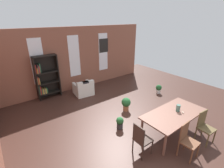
# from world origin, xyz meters

# --- Properties ---
(ground_plane) EXTENTS (11.72, 11.72, 0.00)m
(ground_plane) POSITION_xyz_m (0.00, 0.00, 0.00)
(ground_plane) COLOR #3F251E
(back_wall_brick) EXTENTS (8.24, 0.12, 3.03)m
(back_wall_brick) POSITION_xyz_m (0.00, 4.57, 1.52)
(back_wall_brick) COLOR brown
(back_wall_brick) RESTS_ON ground
(window_pane_0) EXTENTS (0.55, 0.02, 1.97)m
(window_pane_0) POSITION_xyz_m (-1.69, 4.50, 1.67)
(window_pane_0) COLOR white
(window_pane_1) EXTENTS (0.55, 0.02, 1.97)m
(window_pane_1) POSITION_xyz_m (0.00, 4.50, 1.67)
(window_pane_1) COLOR white
(window_pane_2) EXTENTS (0.55, 0.02, 1.97)m
(window_pane_2) POSITION_xyz_m (1.69, 4.50, 1.67)
(window_pane_2) COLOR white
(dining_table) EXTENTS (2.06, 1.01, 0.76)m
(dining_table) POSITION_xyz_m (0.75, -0.60, 0.68)
(dining_table) COLOR brown
(dining_table) RESTS_ON ground
(vase_on_table) EXTENTS (0.12, 0.12, 0.21)m
(vase_on_table) POSITION_xyz_m (0.94, -0.60, 0.86)
(vase_on_table) COLOR #4C7266
(vase_on_table) RESTS_ON dining_table
(tealight_candle_0) EXTENTS (0.04, 0.04, 0.04)m
(tealight_candle_0) POSITION_xyz_m (0.95, -0.76, 0.78)
(tealight_candle_0) COLOR silver
(tealight_candle_0) RESTS_ON dining_table
(dining_chair_head_left) EXTENTS (0.40, 0.40, 0.95)m
(dining_chair_head_left) POSITION_xyz_m (-0.65, -0.59, 0.51)
(dining_chair_head_left) COLOR #392A24
(dining_chair_head_left) RESTS_ON ground
(dining_chair_near_left) EXTENTS (0.41, 0.41, 0.95)m
(dining_chair_near_left) POSITION_xyz_m (0.28, -1.33, 0.51)
(dining_chair_near_left) COLOR brown
(dining_chair_near_left) RESTS_ON ground
(dining_chair_near_right) EXTENTS (0.43, 0.43, 0.95)m
(dining_chair_near_right) POSITION_xyz_m (1.22, -1.33, 0.51)
(dining_chair_near_right) COLOR brown
(dining_chair_near_right) RESTS_ON ground
(bookshelf_tall) EXTENTS (0.99, 0.33, 1.94)m
(bookshelf_tall) POSITION_xyz_m (-1.53, 4.31, 0.96)
(bookshelf_tall) COLOR black
(bookshelf_tall) RESTS_ON ground
(armchair_white) EXTENTS (0.88, 0.88, 0.75)m
(armchair_white) POSITION_xyz_m (-0.08, 3.61, 0.28)
(armchair_white) COLOR silver
(armchair_white) RESTS_ON ground
(potted_plant_by_shelf) EXTENTS (0.36, 0.36, 0.54)m
(potted_plant_by_shelf) POSITION_xyz_m (0.55, 1.32, 0.31)
(potted_plant_by_shelf) COLOR #9E6042
(potted_plant_by_shelf) RESTS_ON ground
(potted_plant_corner) EXTENTS (0.28, 0.28, 0.43)m
(potted_plant_corner) POSITION_xyz_m (2.86, 1.54, 0.24)
(potted_plant_corner) COLOR silver
(potted_plant_corner) RESTS_ON ground
(potted_plant_window) EXTENTS (0.25, 0.25, 0.42)m
(potted_plant_window) POSITION_xyz_m (-0.37, 0.59, 0.23)
(potted_plant_window) COLOR #333338
(potted_plant_window) RESTS_ON ground
(framed_picture) EXTENTS (0.56, 0.03, 0.72)m
(framed_picture) POSITION_xyz_m (1.72, 4.49, 2.01)
(framed_picture) COLOR black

